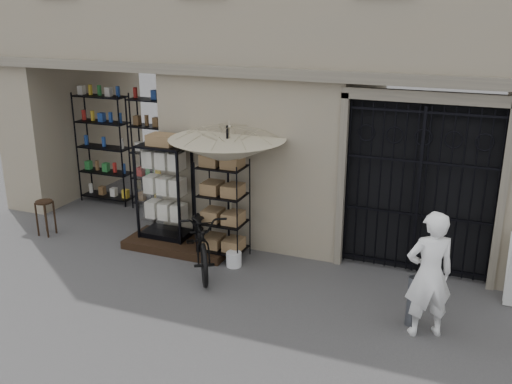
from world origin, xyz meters
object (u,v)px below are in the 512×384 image
at_px(wire_rack, 223,211).
at_px(display_cabinet, 165,196).
at_px(wooden_stool, 46,217).
at_px(bicycle, 203,267).
at_px(shopkeeper, 423,333).
at_px(white_bucket, 234,259).
at_px(market_umbrella, 227,144).
at_px(steel_bollard, 411,301).

bearing_deg(wire_rack, display_cabinet, 168.14).
bearing_deg(display_cabinet, wooden_stool, -169.47).
xyz_separation_m(bicycle, shopkeeper, (3.80, -0.73, 0.00)).
xyz_separation_m(white_bucket, bicycle, (-0.49, -0.23, -0.13)).
relative_size(display_cabinet, bicycle, 0.90).
distance_m(wire_rack, wooden_stool, 3.74).
bearing_deg(shopkeeper, market_umbrella, -47.92).
relative_size(wire_rack, white_bucket, 6.74).
height_order(market_umbrella, wooden_stool, market_umbrella).
xyz_separation_m(market_umbrella, white_bucket, (0.26, -0.38, -1.94)).
distance_m(display_cabinet, white_bucket, 1.85).
distance_m(display_cabinet, bicycle, 1.60).
height_order(wire_rack, market_umbrella, market_umbrella).
bearing_deg(display_cabinet, white_bucket, -17.13).
relative_size(display_cabinet, wire_rack, 1.06).
bearing_deg(wire_rack, shopkeeper, -23.24).
height_order(steel_bollard, shopkeeper, steel_bollard).
bearing_deg(steel_bollard, bicycle, 170.91).
height_order(wire_rack, wooden_stool, wire_rack).
height_order(bicycle, steel_bollard, bicycle).
bearing_deg(bicycle, shopkeeper, -42.50).
distance_m(market_umbrella, shopkeeper, 4.34).
relative_size(white_bucket, steel_bollard, 0.36).
relative_size(display_cabinet, market_umbrella, 0.67).
bearing_deg(steel_bollard, white_bucket, 165.43).
bearing_deg(white_bucket, wire_rack, 139.47).
bearing_deg(white_bucket, steel_bollard, -14.57).
bearing_deg(shopkeeper, display_cabinet, -43.31).
height_order(display_cabinet, wire_rack, display_cabinet).
distance_m(market_umbrella, bicycle, 2.17).
xyz_separation_m(steel_bollard, shopkeeper, (0.21, -0.16, -0.37)).
bearing_deg(wooden_stool, shopkeeper, -6.94).
bearing_deg(white_bucket, display_cabinet, 164.46).
distance_m(white_bucket, wooden_stool, 4.02).
height_order(market_umbrella, steel_bollard, market_umbrella).
distance_m(market_umbrella, wooden_stool, 4.14).
distance_m(bicycle, wooden_stool, 3.54).
bearing_deg(white_bucket, shopkeeper, -16.27).
bearing_deg(white_bucket, bicycle, -154.83).
height_order(market_umbrella, shopkeeper, market_umbrella).
xyz_separation_m(bicycle, wooden_stool, (-3.52, 0.16, 0.37)).
relative_size(display_cabinet, steel_bollard, 2.56).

